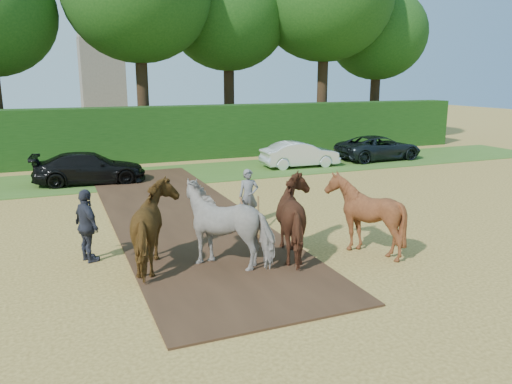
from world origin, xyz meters
name	(u,v)px	position (x,y,z in m)	size (l,w,h in m)	color
ground	(188,307)	(0.00, 0.00, 0.00)	(120.00, 120.00, 0.00)	gold
earth_strip	(178,214)	(1.50, 7.00, 0.03)	(4.50, 17.00, 0.05)	#472D1C
grass_verge	(109,179)	(0.00, 14.00, 0.01)	(50.00, 5.00, 0.03)	#38601E
hedgerow	(98,136)	(0.00, 18.50, 1.50)	(46.00, 1.60, 3.00)	#14380F
spectator_far	(87,226)	(-1.65, 3.51, 0.94)	(1.10, 0.46, 1.88)	#292B37
plough_team	(265,220)	(2.57, 1.98, 1.04)	(7.23, 5.13, 2.10)	brown
parked_cars	(120,165)	(0.49, 13.67, 0.70)	(34.96, 2.89, 1.46)	silver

